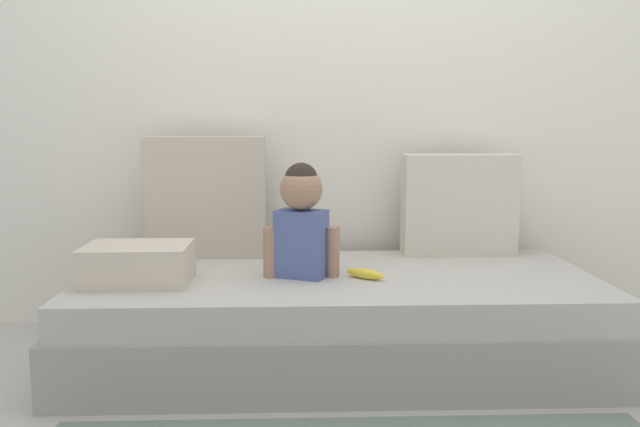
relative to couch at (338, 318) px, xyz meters
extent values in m
plane|color=#B2ADA3|center=(0.00, 0.00, -0.18)|extent=(12.00, 12.00, 0.00)
cube|color=silver|center=(0.00, 0.61, 0.98)|extent=(5.33, 0.10, 2.33)
cube|color=#9C978F|center=(0.00, 0.00, -0.06)|extent=(2.13, 0.95, 0.24)
cube|color=#B7B2A8|center=(0.00, 0.00, 0.12)|extent=(2.07, 0.92, 0.13)
cube|color=#C1B29E|center=(-0.59, 0.38, 0.46)|extent=(0.54, 0.16, 0.55)
cube|color=beige|center=(0.59, 0.38, 0.42)|extent=(0.52, 0.16, 0.47)
cube|color=#4C5B93|center=(-0.15, -0.05, 0.32)|extent=(0.23, 0.19, 0.27)
sphere|color=#9E755B|center=(-0.15, -0.05, 0.54)|extent=(0.17, 0.17, 0.17)
sphere|color=#2D231E|center=(-0.15, -0.05, 0.58)|extent=(0.13, 0.13, 0.13)
cylinder|color=#9E755B|center=(-0.28, -0.05, 0.29)|extent=(0.06, 0.06, 0.20)
cylinder|color=#9E755B|center=(-0.03, -0.05, 0.29)|extent=(0.06, 0.06, 0.20)
ellipsoid|color=yellow|center=(0.10, -0.09, 0.21)|extent=(0.16, 0.14, 0.04)
cube|color=beige|center=(-0.78, -0.12, 0.26)|extent=(0.40, 0.28, 0.15)
camera|label=1|loc=(-0.16, -2.53, 0.81)|focal=35.66mm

